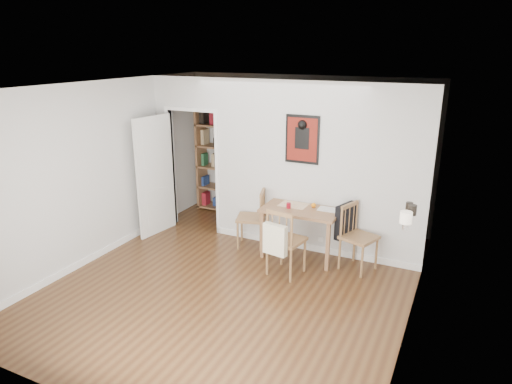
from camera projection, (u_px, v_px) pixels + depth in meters
The scene contains 15 objects.
ground at pixel (237, 280), 6.25m from camera, with size 5.20×5.20×0.00m, color #54361B.
room_shell at pixel (283, 167), 6.97m from camera, with size 5.20×5.20×5.20m.
dining_table at pixel (302, 214), 6.78m from camera, with size 1.14×0.72×0.77m.
chair_left at pixel (251, 218), 7.19m from camera, with size 0.58×0.58×0.93m.
chair_right at pixel (358, 237), 6.43m from camera, with size 0.66×0.61×0.96m.
chair_front at pixel (286, 241), 6.28m from camera, with size 0.57×0.62×0.99m.
bookshelf at pixel (220, 157), 8.66m from camera, with size 0.90×0.36×2.13m.
fireplace at pixel (408, 262), 5.39m from camera, with size 0.45×1.25×1.16m.
red_glass at pixel (289, 205), 6.73m from camera, with size 0.07×0.07×0.08m, color maroon.
orange_fruit at pixel (314, 205), 6.75m from camera, with size 0.07×0.07×0.07m, color orange.
placemat at pixel (294, 205), 6.88m from camera, with size 0.41×0.31×0.00m, color beige.
notebook at pixel (328, 209), 6.67m from camera, with size 0.28×0.20×0.01m, color silver.
mantel_lamp at pixel (406, 219), 4.90m from camera, with size 0.13×0.13×0.20m.
ceramic_jar_a at pixel (412, 210), 5.35m from camera, with size 0.10×0.10×0.12m, color black.
ceramic_jar_b at pixel (409, 207), 5.49m from camera, with size 0.08×0.08×0.11m, color black.
Camera 1 is at (2.64, -4.93, 3.04)m, focal length 32.00 mm.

